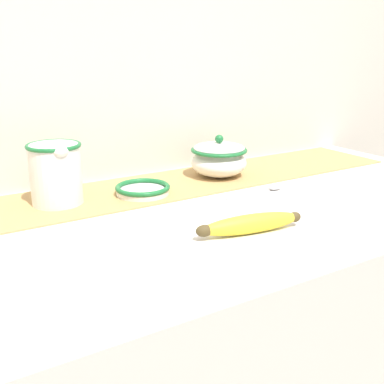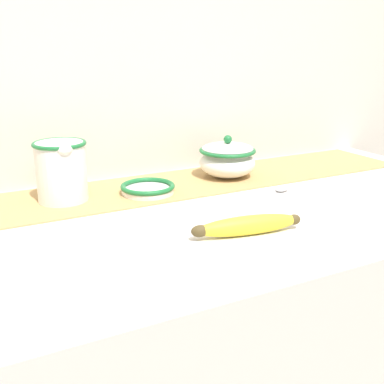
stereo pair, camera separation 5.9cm
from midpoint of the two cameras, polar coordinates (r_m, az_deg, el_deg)
The scene contains 7 objects.
back_wall at distance 1.14m, azimuth -11.40°, elevation 15.42°, with size 2.25×0.04×2.40m, color silver.
table_runner at distance 1.05m, azimuth -7.85°, elevation 0.22°, with size 1.33×0.22×0.00m, color tan.
cream_pitcher at distance 0.98m, azimuth -17.54°, elevation 2.31°, with size 0.11×0.13×0.12m.
sugar_bowl at distance 1.14m, azimuth 1.73°, elevation 3.98°, with size 0.13×0.13×0.10m.
small_dish at distance 1.02m, azimuth -7.51°, elevation 0.30°, with size 0.12×0.12×0.02m.
banana at distance 0.81m, azimuth 4.87°, elevation -3.80°, with size 0.20×0.06×0.03m.
spoon at distance 1.05m, azimuth 7.72°, elevation 0.39°, with size 0.15×0.02×0.01m.
Camera 1 is at (-0.43, -0.72, 1.23)m, focal length 45.00 mm.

